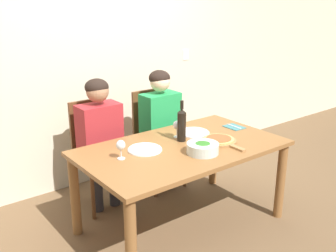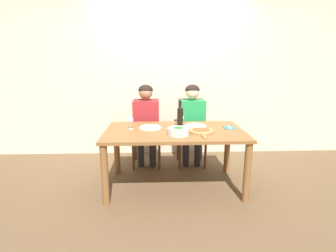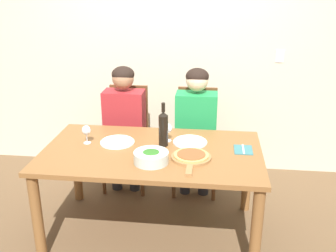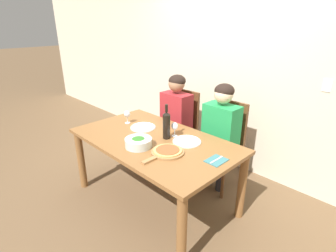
# 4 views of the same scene
# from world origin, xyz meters

# --- Properties ---
(ground_plane) EXTENTS (40.00, 40.00, 0.00)m
(ground_plane) POSITION_xyz_m (0.00, 0.00, 0.00)
(ground_plane) COLOR brown
(back_wall) EXTENTS (10.00, 0.06, 2.70)m
(back_wall) POSITION_xyz_m (0.00, 1.31, 1.35)
(back_wall) COLOR beige
(back_wall) RESTS_ON ground
(dining_table) EXTENTS (1.69, 0.98, 0.74)m
(dining_table) POSITION_xyz_m (0.00, 0.00, 0.63)
(dining_table) COLOR brown
(dining_table) RESTS_ON ground
(chair_left) EXTENTS (0.42, 0.42, 1.00)m
(chair_left) POSITION_xyz_m (-0.38, 0.82, 0.53)
(chair_left) COLOR brown
(chair_left) RESTS_ON ground
(chair_right) EXTENTS (0.42, 0.42, 1.00)m
(chair_right) POSITION_xyz_m (0.31, 0.82, 0.53)
(chair_right) COLOR brown
(chair_right) RESTS_ON ground
(person_woman) EXTENTS (0.47, 0.51, 1.23)m
(person_woman) POSITION_xyz_m (-0.38, 0.70, 0.74)
(person_woman) COLOR #28282D
(person_woman) RESTS_ON ground
(person_man) EXTENTS (0.47, 0.51, 1.23)m
(person_man) POSITION_xyz_m (0.31, 0.70, 0.74)
(person_man) COLOR #28282D
(person_man) RESTS_ON ground
(wine_bottle) EXTENTS (0.07, 0.07, 0.35)m
(wine_bottle) POSITION_xyz_m (0.08, 0.10, 0.88)
(wine_bottle) COLOR black
(wine_bottle) RESTS_ON dining_table
(broccoli_bowl) EXTENTS (0.25, 0.25, 0.09)m
(broccoli_bowl) POSITION_xyz_m (0.03, -0.22, 0.78)
(broccoli_bowl) COLOR silver
(broccoli_bowl) RESTS_ON dining_table
(dinner_plate_left) EXTENTS (0.28, 0.28, 0.02)m
(dinner_plate_left) POSITION_xyz_m (-0.30, 0.11, 0.75)
(dinner_plate_left) COLOR white
(dinner_plate_left) RESTS_ON dining_table
(dinner_plate_right) EXTENTS (0.28, 0.28, 0.02)m
(dinner_plate_right) POSITION_xyz_m (0.28, 0.18, 0.75)
(dinner_plate_right) COLOR white
(dinner_plate_right) RESTS_ON dining_table
(pizza_on_board) EXTENTS (0.30, 0.44, 0.04)m
(pizza_on_board) POSITION_xyz_m (0.31, -0.12, 0.75)
(pizza_on_board) COLOR #9E7042
(pizza_on_board) RESTS_ON dining_table
(wine_glass_left) EXTENTS (0.07, 0.07, 0.15)m
(wine_glass_left) POSITION_xyz_m (-0.54, 0.07, 0.84)
(wine_glass_left) COLOR silver
(wine_glass_left) RESTS_ON dining_table
(wine_glass_right) EXTENTS (0.07, 0.07, 0.15)m
(wine_glass_right) POSITION_xyz_m (0.10, 0.20, 0.84)
(wine_glass_right) COLOR silver
(wine_glass_right) RESTS_ON dining_table
(fork_on_napkin) EXTENTS (0.14, 0.18, 0.01)m
(fork_on_napkin) POSITION_xyz_m (0.70, 0.08, 0.74)
(fork_on_napkin) COLOR #387075
(fork_on_napkin) RESTS_ON dining_table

